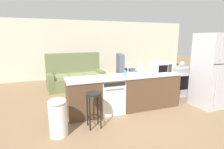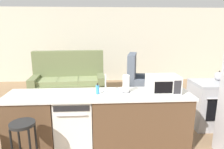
# 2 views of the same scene
# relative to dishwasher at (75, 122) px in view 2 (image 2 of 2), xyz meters

# --- Properties ---
(ground_plane) EXTENTS (24.00, 24.00, 0.00)m
(ground_plane) POSITION_rel_dishwasher_xyz_m (0.25, 0.00, -0.42)
(ground_plane) COLOR #896B4C
(wall_back) EXTENTS (10.00, 0.06, 2.60)m
(wall_back) POSITION_rel_dishwasher_xyz_m (0.55, 4.20, 0.88)
(wall_back) COLOR beige
(wall_back) RESTS_ON ground_plane
(kitchen_counter) EXTENTS (2.94, 0.66, 0.90)m
(kitchen_counter) POSITION_rel_dishwasher_xyz_m (0.49, 0.00, -0.00)
(kitchen_counter) COLOR brown
(kitchen_counter) RESTS_ON ground_plane
(dishwasher) EXTENTS (0.58, 0.61, 0.84)m
(dishwasher) POSITION_rel_dishwasher_xyz_m (0.00, 0.00, 0.00)
(dishwasher) COLOR silver
(dishwasher) RESTS_ON ground_plane
(stove_range) EXTENTS (0.76, 0.68, 0.90)m
(stove_range) POSITION_rel_dishwasher_xyz_m (2.60, 0.55, 0.03)
(stove_range) COLOR #B7B7BC
(stove_range) RESTS_ON ground_plane
(microwave) EXTENTS (0.50, 0.37, 0.28)m
(microwave) POSITION_rel_dishwasher_xyz_m (1.42, -0.00, 0.62)
(microwave) COLOR white
(microwave) RESTS_ON kitchen_counter
(sink_faucet) EXTENTS (0.07, 0.18, 0.30)m
(sink_faucet) POSITION_rel_dishwasher_xyz_m (0.51, 0.07, 0.61)
(sink_faucet) COLOR silver
(sink_faucet) RESTS_ON kitchen_counter
(paper_towel_roll) EXTENTS (0.14, 0.14, 0.28)m
(paper_towel_roll) POSITION_rel_dishwasher_xyz_m (0.84, 0.05, 0.62)
(paper_towel_roll) COLOR #4C4C51
(paper_towel_roll) RESTS_ON kitchen_counter
(soap_bottle) EXTENTS (0.06, 0.06, 0.18)m
(soap_bottle) POSITION_rel_dishwasher_xyz_m (0.38, -0.01, 0.55)
(soap_bottle) COLOR #338CCC
(soap_bottle) RESTS_ON kitchen_counter
(kettle) EXTENTS (0.21, 0.17, 0.19)m
(kettle) POSITION_rel_dishwasher_xyz_m (2.77, 0.68, 0.56)
(kettle) COLOR #B2B2B7
(kettle) RESTS_ON stove_range
(bar_stool) EXTENTS (0.32, 0.32, 0.74)m
(bar_stool) POSITION_rel_dishwasher_xyz_m (-0.58, -0.61, 0.11)
(bar_stool) COLOR black
(bar_stool) RESTS_ON ground_plane
(couch) EXTENTS (2.05, 1.03, 1.27)m
(couch) POSITION_rel_dishwasher_xyz_m (-0.48, 2.55, -0.03)
(couch) COLOR #667047
(couch) RESTS_ON ground_plane
(armchair) EXTENTS (0.97, 1.01, 1.20)m
(armchair) POSITION_rel_dishwasher_xyz_m (1.52, 2.48, -0.07)
(armchair) COLOR #515B6B
(armchair) RESTS_ON ground_plane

